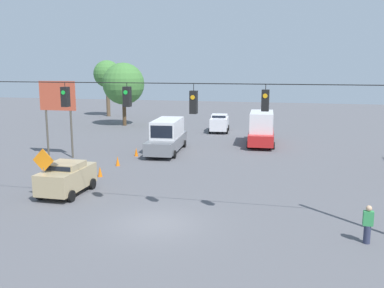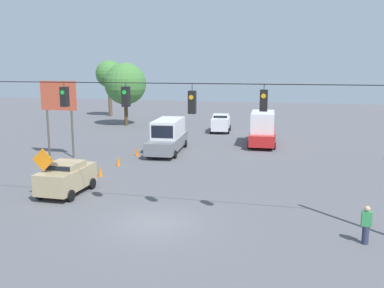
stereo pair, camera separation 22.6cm
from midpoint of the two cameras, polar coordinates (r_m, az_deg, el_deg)
ground_plane at (r=20.32m, az=-5.12°, el=-10.52°), size 140.00×140.00×0.00m
overhead_signal_span at (r=19.92m, az=-4.61°, el=2.86°), size 21.26×0.38×7.41m
sedan_white_withflow_deep at (r=47.66m, az=3.53°, el=2.84°), size 2.37×4.19×1.97m
box_truck_red_oncoming_deep at (r=40.24m, az=9.08°, el=2.04°), size 2.77×7.24×3.09m
box_truck_grey_withflow_far at (r=36.49m, az=-3.52°, el=1.08°), size 2.90×7.53×2.76m
sedan_tan_parked_shoulder at (r=25.48m, az=-16.62°, el=-4.30°), size 2.11×3.88×1.86m
traffic_cone_nearest at (r=25.86m, az=-16.09°, el=-5.47°), size 0.31×0.31×0.71m
traffic_cone_second at (r=29.01m, az=-12.39°, el=-3.60°), size 0.31×0.31×0.71m
traffic_cone_third at (r=31.90m, az=-10.09°, el=-2.26°), size 0.31×0.31×0.71m
traffic_cone_fourth at (r=35.10m, az=-7.63°, el=-1.04°), size 0.31×0.31×0.71m
roadside_billboard at (r=35.53m, az=-17.65°, el=5.25°), size 3.09×0.16×6.08m
work_zone_sign at (r=24.59m, az=-19.44°, el=-2.55°), size 1.27×0.06×2.84m
pedestrian at (r=19.22m, az=22.07°, el=-9.92°), size 0.40×0.28×1.63m
tree_horizon_left at (r=53.19m, az=-9.24°, el=7.92°), size 5.07×5.07×7.67m
tree_horizon_right at (r=63.76m, az=-11.34°, el=9.07°), size 3.92×3.92×8.10m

